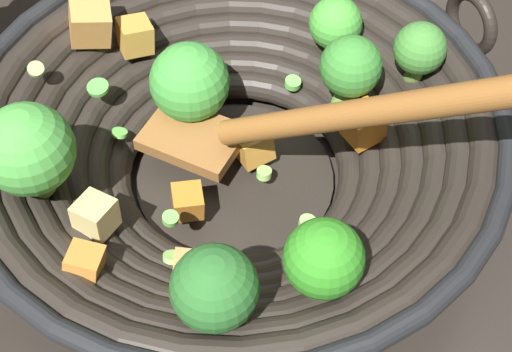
{
  "coord_description": "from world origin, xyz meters",
  "views": [
    {
      "loc": [
        0.35,
        0.0,
        0.46
      ],
      "look_at": [
        0.02,
        0.02,
        0.03
      ],
      "focal_mm": 53.65,
      "sensor_mm": 36.0,
      "label": 1
    }
  ],
  "objects": [
    {
      "name": "ground_plane",
      "position": [
        0.0,
        0.0,
        0.0
      ],
      "size": [
        4.0,
        4.0,
        0.0
      ],
      "primitive_type": "plane",
      "color": "#28231E"
    },
    {
      "name": "wok",
      "position": [
        0.0,
        -0.0,
        0.06
      ],
      "size": [
        0.38,
        0.4,
        0.2
      ],
      "color": "black",
      "rests_on": "ground"
    }
  ]
}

